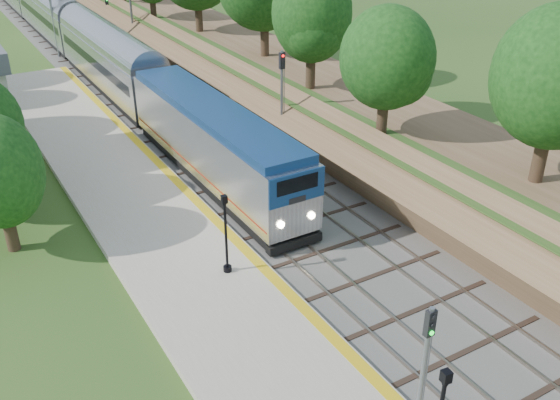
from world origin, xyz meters
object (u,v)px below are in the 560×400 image
signal_platform (424,362)px  signal_farside (282,90)px  signal_gantry (92,5)px  lamppost_far (226,239)px

signal_platform → signal_farside: (9.10, 23.89, 0.48)m
signal_gantry → signal_platform: signal_gantry is taller
signal_gantry → lamppost_far: signal_gantry is taller
lamppost_far → signal_farside: size_ratio=0.60×
lamppost_far → signal_platform: signal_platform is taller
signal_gantry → signal_farside: 31.66m
signal_gantry → signal_platform: (-5.37, -55.32, -1.13)m
signal_gantry → lamppost_far: (-6.39, -43.45, -2.65)m
signal_gantry → lamppost_far: 44.00m
lamppost_far → signal_platform: bearing=-85.1°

